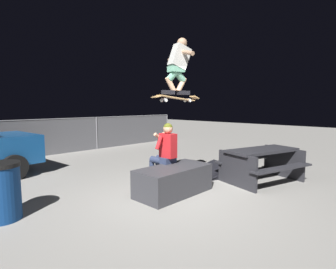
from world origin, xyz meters
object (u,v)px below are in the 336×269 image
skateboard (176,98)px  kicker_ramp (208,173)px  skater_airborne (178,64)px  trash_bin (2,191)px  person_sitting_on_ledge (164,151)px  picnic_table_back (262,160)px  ledge_box_main (174,180)px

skateboard → kicker_ramp: size_ratio=0.76×
skater_airborne → kicker_ramp: 2.85m
skateboard → skater_airborne: bearing=-15.9°
skateboard → trash_bin: bearing=163.3°
person_sitting_on_ledge → trash_bin: size_ratio=1.56×
person_sitting_on_ledge → skater_airborne: bearing=-64.3°
skateboard → picnic_table_back: (1.79, -1.02, -1.38)m
trash_bin → picnic_table_back: bearing=-21.9°
kicker_ramp → person_sitting_on_ledge: bearing=176.8°
skater_airborne → kicker_ramp: bearing=8.1°
person_sitting_on_ledge → skater_airborne: (0.13, -0.27, 1.79)m
person_sitting_on_ledge → skateboard: 1.14m
skater_airborne → kicker_ramp: size_ratio=0.82×
ledge_box_main → picnic_table_back: size_ratio=0.77×
ledge_box_main → trash_bin: 2.89m
kicker_ramp → trash_bin: 4.41m
skateboard → trash_bin: (-2.94, 0.88, -1.44)m
skater_airborne → picnic_table_back: (1.74, -1.01, -2.07)m
picnic_table_back → skater_airborne: bearing=149.9°
picnic_table_back → trash_bin: size_ratio=2.27×
kicker_ramp → picnic_table_back: picnic_table_back is taller
person_sitting_on_ledge → skateboard: bearing=-73.4°
skateboard → picnic_table_back: bearing=-29.7°
skater_airborne → trash_bin: size_ratio=1.27×
ledge_box_main → trash_bin: size_ratio=1.76×
trash_bin → kicker_ramp: bearing=-9.3°
person_sitting_on_ledge → skateboard: (0.08, -0.26, 1.11)m
ledge_box_main → skateboard: skateboard is taller
person_sitting_on_ledge → skateboard: size_ratio=1.33×
trash_bin → skater_airborne: bearing=-16.7°
picnic_table_back → trash_bin: trash_bin is taller
skateboard → skater_airborne: size_ratio=0.92×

